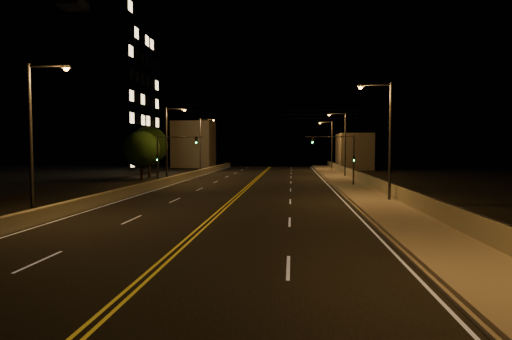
# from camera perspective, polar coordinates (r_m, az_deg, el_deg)

# --- Properties ---
(ground) EXTENTS (160.00, 160.00, 0.00)m
(ground) POSITION_cam_1_polar(r_m,az_deg,el_deg) (14.45, -14.42, -13.72)
(ground) COLOR black
(ground) RESTS_ON ground
(road) EXTENTS (18.00, 120.00, 0.02)m
(road) POSITION_cam_1_polar(r_m,az_deg,el_deg) (33.64, -3.12, -4.05)
(road) COLOR black
(road) RESTS_ON ground
(sidewalk) EXTENTS (3.60, 120.00, 0.30)m
(sidewalk) POSITION_cam_1_polar(r_m,az_deg,el_deg) (33.87, 15.33, -3.86)
(sidewalk) COLOR gray
(sidewalk) RESTS_ON ground
(curb) EXTENTS (0.14, 120.00, 0.15)m
(curb) POSITION_cam_1_polar(r_m,az_deg,el_deg) (33.59, 12.19, -4.01)
(curb) COLOR gray
(curb) RESTS_ON ground
(parapet_wall) EXTENTS (0.30, 120.00, 1.00)m
(parapet_wall) POSITION_cam_1_polar(r_m,az_deg,el_deg) (34.14, 18.07, -2.75)
(parapet_wall) COLOR gray
(parapet_wall) RESTS_ON sidewalk
(jersey_barrier) EXTENTS (0.45, 120.00, 0.85)m
(jersey_barrier) POSITION_cam_1_polar(r_m,az_deg,el_deg) (35.98, -17.63, -3.06)
(jersey_barrier) COLOR gray
(jersey_barrier) RESTS_ON ground
(distant_building_right) EXTENTS (6.00, 10.00, 6.79)m
(distant_building_right) POSITION_cam_1_polar(r_m,az_deg,el_deg) (84.14, 12.93, 2.42)
(distant_building_right) COLOR slate
(distant_building_right) RESTS_ON ground
(distant_building_left) EXTENTS (8.00, 8.00, 9.60)m
(distant_building_left) POSITION_cam_1_polar(r_m,az_deg,el_deg) (91.28, -8.27, 3.39)
(distant_building_left) COLOR slate
(distant_building_left) RESTS_ON ground
(parapet_rail) EXTENTS (0.06, 120.00, 0.06)m
(parapet_rail) POSITION_cam_1_polar(r_m,az_deg,el_deg) (34.10, 18.09, -1.87)
(parapet_rail) COLOR black
(parapet_rail) RESTS_ON parapet_wall
(lane_markings) EXTENTS (17.32, 116.00, 0.00)m
(lane_markings) POSITION_cam_1_polar(r_m,az_deg,el_deg) (33.56, -3.14, -4.04)
(lane_markings) COLOR silver
(lane_markings) RESTS_ON road
(streetlight_1) EXTENTS (2.55, 0.28, 8.87)m
(streetlight_1) POSITION_cam_1_polar(r_m,az_deg,el_deg) (32.85, 16.99, 4.62)
(streetlight_1) COLOR #2D2D33
(streetlight_1) RESTS_ON ground
(streetlight_2) EXTENTS (2.55, 0.28, 8.87)m
(streetlight_2) POSITION_cam_1_polar(r_m,az_deg,el_deg) (59.05, 11.54, 3.91)
(streetlight_2) COLOR #2D2D33
(streetlight_2) RESTS_ON ground
(streetlight_3) EXTENTS (2.55, 0.28, 8.87)m
(streetlight_3) POSITION_cam_1_polar(r_m,az_deg,el_deg) (78.08, 9.89, 3.69)
(streetlight_3) COLOR #2D2D33
(streetlight_3) RESTS_ON ground
(streetlight_4) EXTENTS (2.55, 0.28, 8.87)m
(streetlight_4) POSITION_cam_1_polar(r_m,az_deg,el_deg) (27.36, -27.37, 4.77)
(streetlight_4) COLOR #2D2D33
(streetlight_4) RESTS_ON ground
(streetlight_5) EXTENTS (2.55, 0.28, 8.87)m
(streetlight_5) POSITION_cam_1_polar(r_m,az_deg,el_deg) (51.67, -11.55, 4.05)
(streetlight_5) COLOR #2D2D33
(streetlight_5) RESTS_ON ground
(streetlight_6) EXTENTS (2.55, 0.28, 8.87)m
(streetlight_6) POSITION_cam_1_polar(r_m,az_deg,el_deg) (69.82, -7.22, 3.80)
(streetlight_6) COLOR #2D2D33
(streetlight_6) RESTS_ON ground
(traffic_signal_right) EXTENTS (5.11, 0.31, 5.46)m
(traffic_signal_right) POSITION_cam_1_polar(r_m,az_deg,el_deg) (45.26, 11.56, 2.16)
(traffic_signal_right) COLOR #2D2D33
(traffic_signal_right) RESTS_ON ground
(traffic_signal_left) EXTENTS (5.11, 0.31, 5.46)m
(traffic_signal_left) POSITION_cam_1_polar(r_m,az_deg,el_deg) (46.88, -11.74, 2.18)
(traffic_signal_left) COLOR #2D2D33
(traffic_signal_left) RESTS_ON ground
(overhead_wires) EXTENTS (22.00, 0.03, 0.83)m
(overhead_wires) POSITION_cam_1_polar(r_m,az_deg,el_deg) (42.93, -1.39, 7.36)
(overhead_wires) COLOR black
(building_tower) EXTENTS (24.00, 15.00, 28.08)m
(building_tower) POSITION_cam_1_polar(r_m,az_deg,el_deg) (77.35, -23.09, 9.69)
(building_tower) COLOR slate
(building_tower) RESTS_ON ground
(tree_0) EXTENTS (4.58, 4.58, 6.20)m
(tree_0) POSITION_cam_1_polar(r_m,az_deg,el_deg) (55.38, -15.02, 2.66)
(tree_0) COLOR black
(tree_0) RESTS_ON ground
(tree_1) EXTENTS (5.22, 5.22, 7.08)m
(tree_1) POSITION_cam_1_polar(r_m,az_deg,el_deg) (61.33, -14.09, 3.21)
(tree_1) COLOR black
(tree_1) RESTS_ON ground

